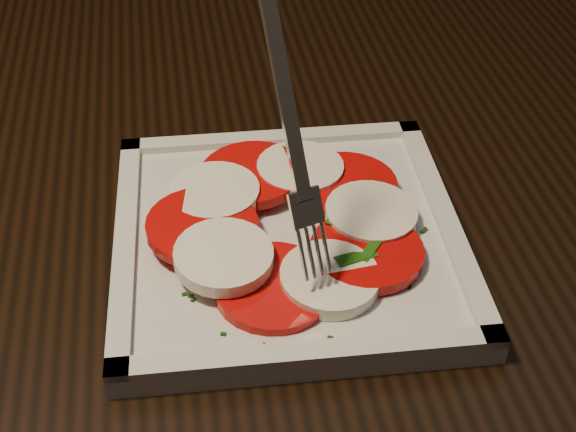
# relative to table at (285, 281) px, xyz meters

# --- Properties ---
(table) EXTENTS (1.20, 0.81, 0.75)m
(table) POSITION_rel_table_xyz_m (0.00, 0.00, 0.00)
(table) COLOR black
(table) RESTS_ON ground
(plate) EXTENTS (0.25, 0.25, 0.01)m
(plate) POSITION_rel_table_xyz_m (-0.01, -0.07, 0.11)
(plate) COLOR silver
(plate) RESTS_ON table
(caprese_salad) EXTENTS (0.20, 0.21, 0.03)m
(caprese_salad) POSITION_rel_table_xyz_m (-0.01, -0.07, 0.12)
(caprese_salad) COLOR #CC0407
(caprese_salad) RESTS_ON plate
(fork) EXTENTS (0.05, 0.09, 0.17)m
(fork) POSITION_rel_table_xyz_m (-0.01, -0.09, 0.22)
(fork) COLOR white
(fork) RESTS_ON caprese_salad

